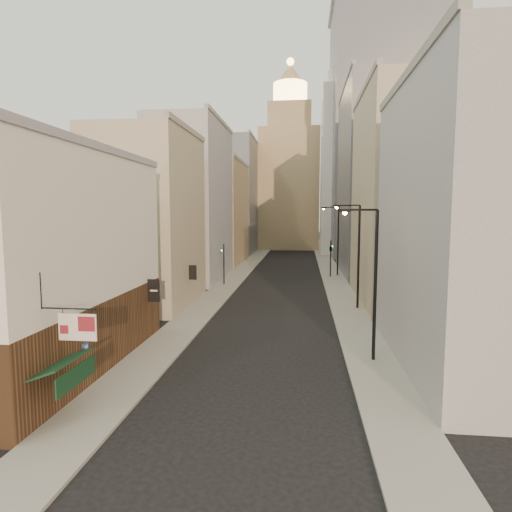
{
  "coord_description": "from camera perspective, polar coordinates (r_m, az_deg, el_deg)",
  "views": [
    {
      "loc": [
        2.46,
        -12.85,
        8.74
      ],
      "look_at": [
        -0.9,
        17.56,
        5.6
      ],
      "focal_mm": 30.0,
      "sensor_mm": 36.0,
      "label": 1
    }
  ],
  "objects": [
    {
      "name": "left_bldg_beige",
      "position": [
        41.46,
        -14.15,
        4.66
      ],
      "size": [
        8.0,
        12.0,
        16.0
      ],
      "primitive_type": "cube",
      "color": "tan",
      "rests_on": "ground"
    },
    {
      "name": "right_bldg_grey",
      "position": [
        26.63,
        27.36,
        3.62
      ],
      "size": [
        8.0,
        16.0,
        16.0
      ],
      "primitive_type": "cube",
      "color": "gray",
      "rests_on": "ground"
    },
    {
      "name": "near_building_left",
      "position": [
        25.8,
        -25.15,
        -0.75
      ],
      "size": [
        8.3,
        23.04,
        12.3
      ],
      "color": "brown",
      "rests_on": "ground"
    },
    {
      "name": "left_bldg_grey",
      "position": [
        56.74,
        -8.52,
        7.07
      ],
      "size": [
        8.0,
        16.0,
        20.0
      ],
      "primitive_type": "cube",
      "color": "gray",
      "rests_on": "ground"
    },
    {
      "name": "left_bldg_wingrid",
      "position": [
        94.03,
        -2.56,
        7.84
      ],
      "size": [
        8.0,
        20.0,
        24.0
      ],
      "primitive_type": "cube",
      "color": "gray",
      "rests_on": "ground"
    },
    {
      "name": "streetlamp_far",
      "position": [
        59.16,
        10.67,
        2.53
      ],
      "size": [
        2.42,
        0.86,
        9.46
      ],
      "rotation": [
        0.0,
        0.0,
        0.28
      ],
      "color": "black",
      "rests_on": "ground"
    },
    {
      "name": "right_bldg_wingrid",
      "position": [
        63.72,
        15.12,
        9.5
      ],
      "size": [
        8.0,
        20.0,
        26.0
      ],
      "primitive_type": "cube",
      "color": "gray",
      "rests_on": "ground"
    },
    {
      "name": "white_tower",
      "position": [
        91.7,
        11.24,
        11.93
      ],
      "size": [
        8.0,
        8.0,
        41.5
      ],
      "color": "silver",
      "rests_on": "ground"
    },
    {
      "name": "traffic_light_right",
      "position": [
        57.78,
        9.94,
        0.91
      ],
      "size": [
        0.69,
        0.69,
        5.0
      ],
      "rotation": [
        0.0,
        0.0,
        2.93
      ],
      "color": "black",
      "rests_on": "ground"
    },
    {
      "name": "sidewalk_right",
      "position": [
        68.52,
        9.64,
        -1.49
      ],
      "size": [
        3.0,
        140.0,
        0.15
      ],
      "primitive_type": "cube",
      "color": "gray",
      "rests_on": "ground"
    },
    {
      "name": "right_bldg_beige",
      "position": [
        43.92,
        19.01,
        7.19
      ],
      "size": [
        8.0,
        16.0,
        20.0
      ],
      "primitive_type": "cube",
      "color": "tan",
      "rests_on": "ground"
    },
    {
      "name": "left_bldg_tan",
      "position": [
        74.27,
        -4.94,
        5.66
      ],
      "size": [
        8.0,
        18.0,
        17.0
      ],
      "primitive_type": "cube",
      "color": "#927A54",
      "rests_on": "ground"
    },
    {
      "name": "streetlamp_mid",
      "position": [
        39.16,
        13.19,
        0.78
      ],
      "size": [
        2.36,
        1.03,
        9.41
      ],
      "rotation": [
        0.0,
        0.0,
        -0.35
      ],
      "color": "black",
      "rests_on": "ground"
    },
    {
      "name": "ground",
      "position": [
        15.74,
        -4.26,
        -27.89
      ],
      "size": [
        360.0,
        360.0,
        0.0
      ],
      "primitive_type": "plane",
      "color": "black",
      "rests_on": "ground"
    },
    {
      "name": "sidewalk_left",
      "position": [
        68.99,
        -1.2,
        -1.35
      ],
      "size": [
        3.0,
        140.0,
        0.15
      ],
      "primitive_type": "cube",
      "color": "gray",
      "rests_on": "ground"
    },
    {
      "name": "highrise",
      "position": [
        93.71,
        16.4,
        16.03
      ],
      "size": [
        21.0,
        23.0,
        51.2
      ],
      "color": "gray",
      "rests_on": "ground"
    },
    {
      "name": "traffic_light_left",
      "position": [
        50.88,
        -4.32,
        -0.03
      ],
      "size": [
        0.54,
        0.43,
        5.0
      ],
      "rotation": [
        0.0,
        0.0,
        3.21
      ],
      "color": "black",
      "rests_on": "ground"
    },
    {
      "name": "clock_tower",
      "position": [
        105.29,
        4.49,
        10.69
      ],
      "size": [
        14.0,
        14.0,
        44.9
      ],
      "color": "#927A54",
      "rests_on": "ground"
    },
    {
      "name": "streetlamp_near",
      "position": [
        25.4,
        15.19,
        -2.57
      ],
      "size": [
        2.26,
        0.93,
        8.94
      ],
      "rotation": [
        0.0,
        0.0,
        0.33
      ],
      "color": "black",
      "rests_on": "ground"
    }
  ]
}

